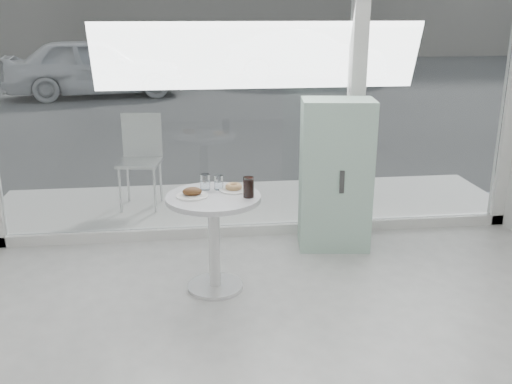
{
  "coord_description": "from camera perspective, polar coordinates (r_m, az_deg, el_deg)",
  "views": [
    {
      "loc": [
        -0.68,
        -2.17,
        2.1
      ],
      "look_at": [
        -0.2,
        1.7,
        0.85
      ],
      "focal_mm": 40.0,
      "sensor_mm": 36.0,
      "label": 1
    }
  ],
  "objects": [
    {
      "name": "cola_glass",
      "position": [
        4.22,
        -0.76,
        0.45
      ],
      "size": [
        0.08,
        0.08,
        0.15
      ],
      "color": "white",
      "rests_on": "main_table"
    },
    {
      "name": "plate_fritter",
      "position": [
        4.27,
        -6.35,
        -0.1
      ],
      "size": [
        0.24,
        0.24,
        0.07
      ],
      "color": "white",
      "rests_on": "main_table"
    },
    {
      "name": "storefront",
      "position": [
        5.24,
        1.28,
        13.51
      ],
      "size": [
        5.0,
        0.14,
        3.0
      ],
      "color": "silver",
      "rests_on": "ground"
    },
    {
      "name": "water_tumbler_a",
      "position": [
        4.42,
        -5.1,
        0.92
      ],
      "size": [
        0.08,
        0.08,
        0.12
      ],
      "color": "white",
      "rests_on": "main_table"
    },
    {
      "name": "patio_chair",
      "position": [
        6.27,
        -11.46,
        3.72
      ],
      "size": [
        0.48,
        0.48,
        0.99
      ],
      "rotation": [
        0.0,
        0.0,
        -0.13
      ],
      "color": "silver",
      "rests_on": "patio_deck"
    },
    {
      "name": "room_shell",
      "position": [
        1.75,
        16.0,
        10.73
      ],
      "size": [
        6.0,
        6.0,
        6.0
      ],
      "color": "silver",
      "rests_on": "ground"
    },
    {
      "name": "mint_cabinet",
      "position": [
        5.18,
        7.95,
        1.7
      ],
      "size": [
        0.68,
        0.5,
        1.36
      ],
      "rotation": [
        0.0,
        0.0,
        -0.13
      ],
      "color": "#8CB39F",
      "rests_on": "ground"
    },
    {
      "name": "patio_deck",
      "position": [
        6.36,
        -0.52,
        -1.27
      ],
      "size": [
        5.6,
        1.6,
        0.05
      ],
      "primitive_type": "cube",
      "color": "beige",
      "rests_on": "ground"
    },
    {
      "name": "street",
      "position": [
        18.3,
        -4.94,
        11.13
      ],
      "size": [
        40.0,
        24.0,
        0.0
      ],
      "primitive_type": "cube",
      "color": "#3A3A3A",
      "rests_on": "ground"
    },
    {
      "name": "main_table",
      "position": [
        4.36,
        -4.24,
        -3.1
      ],
      "size": [
        0.72,
        0.72,
        0.77
      ],
      "color": "silver",
      "rests_on": "ground"
    },
    {
      "name": "car_silver",
      "position": [
        17.75,
        5.19,
        13.42
      ],
      "size": [
        4.95,
        2.93,
        1.54
      ],
      "primitive_type": "imported",
      "rotation": [
        0.0,
        0.0,
        1.27
      ],
      "color": "#9A9CA1",
      "rests_on": "street"
    },
    {
      "name": "plate_donut",
      "position": [
        4.39,
        -2.24,
        0.4
      ],
      "size": [
        0.22,
        0.22,
        0.05
      ],
      "color": "white",
      "rests_on": "main_table"
    },
    {
      "name": "car_white",
      "position": [
        15.11,
        -15.79,
        11.95
      ],
      "size": [
        4.53,
        2.42,
        1.47
      ],
      "primitive_type": "imported",
      "rotation": [
        0.0,
        0.0,
        1.74
      ],
      "color": "silver",
      "rests_on": "street"
    },
    {
      "name": "water_tumbler_b",
      "position": [
        4.42,
        -3.76,
        0.88
      ],
      "size": [
        0.07,
        0.07,
        0.11
      ],
      "color": "white",
      "rests_on": "main_table"
    }
  ]
}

